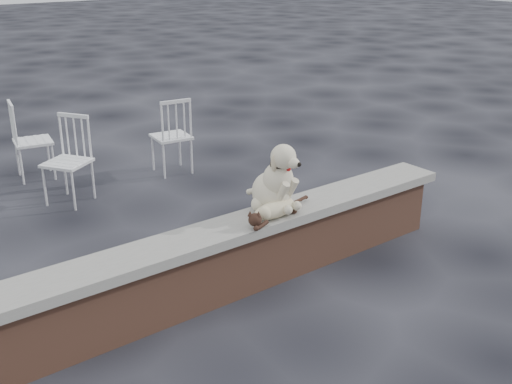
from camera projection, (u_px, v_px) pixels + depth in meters
ground at (137, 327)px, 4.51m from camera, size 60.00×60.00×0.00m
brick_wall at (135, 297)px, 4.42m from camera, size 6.00×0.30×0.50m
capstone at (132, 261)px, 4.31m from camera, size 6.20×0.40×0.08m
dog at (271, 175)px, 4.96m from camera, size 0.47×0.57×0.59m
cat at (275, 208)px, 4.89m from camera, size 0.93×0.37×0.15m
chair_e at (33, 140)px, 7.30m from camera, size 0.65×0.65×0.94m
chair_d at (67, 161)px, 6.57m from camera, size 0.77×0.77×0.94m
chair_c at (171, 135)px, 7.49m from camera, size 0.63×0.63×0.94m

